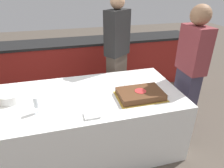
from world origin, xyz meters
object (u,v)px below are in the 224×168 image
(wine_glass, at_px, (36,103))
(person_seated_right, at_px, (190,72))
(cake, at_px, (140,94))
(plate_stack, at_px, (10,97))
(person_cutting_cake, at_px, (117,56))

(wine_glass, height_order, person_seated_right, person_seated_right)
(cake, xyz_separation_m, plate_stack, (-1.34, 0.26, 0.01))
(wine_glass, height_order, person_cutting_cake, person_cutting_cake)
(cake, distance_m, person_seated_right, 0.74)
(plate_stack, xyz_separation_m, wine_glass, (0.28, -0.29, 0.06))
(cake, height_order, person_cutting_cake, person_cutting_cake)
(cake, xyz_separation_m, person_seated_right, (0.71, 0.18, 0.09))
(cake, xyz_separation_m, wine_glass, (-1.05, -0.02, 0.07))
(cake, height_order, plate_stack, plate_stack)
(plate_stack, bearing_deg, wine_glass, -45.32)
(cake, distance_m, person_cutting_cake, 0.93)
(wine_glass, xyz_separation_m, person_cutting_cake, (1.05, 0.95, 0.05))
(plate_stack, relative_size, person_cutting_cake, 0.13)
(cake, relative_size, wine_glass, 3.07)
(plate_stack, xyz_separation_m, person_cutting_cake, (1.34, 0.66, 0.11))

